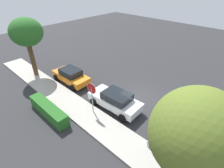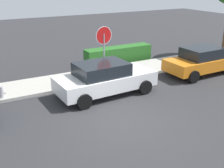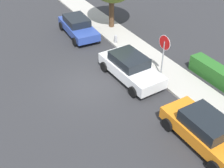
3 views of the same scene
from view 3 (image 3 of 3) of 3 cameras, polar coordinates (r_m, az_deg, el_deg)
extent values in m
plane|color=#2D2D30|center=(16.30, -4.90, -0.14)|extent=(60.00, 60.00, 0.00)
cube|color=#B2ADA3|center=(18.37, 8.59, 4.34)|extent=(32.00, 2.18, 0.14)
cylinder|color=gray|center=(16.52, 10.23, 4.84)|extent=(0.08, 0.08, 2.38)
cylinder|color=white|center=(15.99, 10.65, 8.25)|extent=(0.87, 0.08, 0.88)
cylinder|color=red|center=(15.99, 10.65, 8.25)|extent=(0.82, 0.09, 0.82)
cube|color=white|center=(16.46, 3.83, 2.93)|extent=(4.51, 2.00, 0.63)
cube|color=black|center=(16.30, 3.47, 5.02)|extent=(2.26, 1.68, 0.54)
cylinder|color=black|center=(17.26, -1.55, 3.51)|extent=(0.65, 0.25, 0.64)
cylinder|color=black|center=(18.10, 3.34, 5.13)|extent=(0.65, 0.25, 0.64)
cylinder|color=black|center=(15.20, 4.33, -1.60)|extent=(0.65, 0.25, 0.64)
cylinder|color=black|center=(16.16, 9.48, 0.48)|extent=(0.65, 0.25, 0.64)
cube|color=orange|center=(13.12, 18.34, -9.35)|extent=(4.21, 1.77, 0.60)
cube|color=black|center=(12.76, 18.67, -7.37)|extent=(2.08, 1.53, 0.56)
cylinder|color=black|center=(12.29, 20.09, -15.73)|extent=(0.64, 0.23, 0.64)
cylinder|color=black|center=(14.47, 16.50, -5.53)|extent=(0.64, 0.23, 0.64)
cylinder|color=black|center=(13.49, 11.29, -8.10)|extent=(0.64, 0.23, 0.64)
cube|color=#2D479E|center=(21.74, -6.86, 11.19)|extent=(4.49, 1.92, 0.55)
cube|color=black|center=(21.76, -7.21, 12.72)|extent=(2.26, 1.61, 0.52)
cylinder|color=black|center=(20.87, -3.08, 9.53)|extent=(0.65, 0.25, 0.64)
cylinder|color=black|center=(20.32, -7.52, 8.50)|extent=(0.65, 0.25, 0.64)
cylinder|color=black|center=(23.41, -6.19, 12.38)|extent=(0.65, 0.25, 0.64)
cylinder|color=black|center=(22.92, -10.24, 11.49)|extent=(0.65, 0.25, 0.64)
cylinder|color=#513823|center=(22.48, -0.10, 14.76)|extent=(0.41, 0.41, 2.95)
cylinder|color=#A5A5A8|center=(20.42, 0.75, 8.81)|extent=(0.22, 0.22, 0.55)
sphere|color=#A5A5A8|center=(20.27, 0.76, 9.66)|extent=(0.21, 0.21, 0.21)
cylinder|color=#A5A5A8|center=(20.28, 0.97, 8.78)|extent=(0.08, 0.09, 0.09)
cube|color=#286623|center=(17.20, 21.24, 1.32)|extent=(4.29, 0.86, 0.96)
camera|label=1|loc=(24.89, 12.88, 34.42)|focal=28.00mm
camera|label=2|loc=(17.59, -38.05, 13.16)|focal=45.00mm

